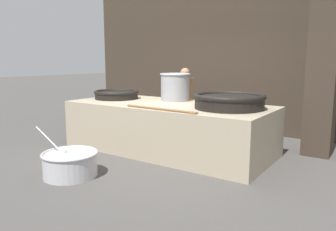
{
  "coord_description": "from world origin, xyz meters",
  "views": [
    {
      "loc": [
        3.48,
        -5.08,
        1.72
      ],
      "look_at": [
        0.0,
        0.0,
        0.68
      ],
      "focal_mm": 35.0,
      "sensor_mm": 36.0,
      "label": 1
    }
  ],
  "objects_px": {
    "giant_wok_far": "(229,101)",
    "cook": "(185,99)",
    "stock_pot": "(175,87)",
    "giant_wok_near": "(117,94)",
    "prep_bowl_vegetables": "(70,163)"
  },
  "relations": [
    {
      "from": "giant_wok_near",
      "to": "giant_wok_far",
      "type": "relative_size",
      "value": 0.78
    },
    {
      "from": "stock_pot",
      "to": "prep_bowl_vegetables",
      "type": "bearing_deg",
      "value": -95.78
    },
    {
      "from": "giant_wok_far",
      "to": "cook",
      "type": "xyz_separation_m",
      "value": [
        -1.63,
        1.22,
        -0.21
      ]
    },
    {
      "from": "stock_pot",
      "to": "cook",
      "type": "relative_size",
      "value": 0.4
    },
    {
      "from": "giant_wok_near",
      "to": "cook",
      "type": "distance_m",
      "value": 1.56
    },
    {
      "from": "giant_wok_near",
      "to": "stock_pot",
      "type": "height_order",
      "value": "stock_pot"
    },
    {
      "from": "giant_wok_far",
      "to": "stock_pot",
      "type": "bearing_deg",
      "value": 163.2
    },
    {
      "from": "stock_pot",
      "to": "cook",
      "type": "distance_m",
      "value": 0.92
    },
    {
      "from": "cook",
      "to": "prep_bowl_vegetables",
      "type": "height_order",
      "value": "cook"
    },
    {
      "from": "giant_wok_near",
      "to": "cook",
      "type": "relative_size",
      "value": 0.61
    },
    {
      "from": "cook",
      "to": "prep_bowl_vegetables",
      "type": "distance_m",
      "value": 3.35
    },
    {
      "from": "giant_wok_near",
      "to": "prep_bowl_vegetables",
      "type": "xyz_separation_m",
      "value": [
        0.97,
        -2.07,
        -0.8
      ]
    },
    {
      "from": "giant_wok_far",
      "to": "prep_bowl_vegetables",
      "type": "height_order",
      "value": "giant_wok_far"
    },
    {
      "from": "giant_wok_far",
      "to": "stock_pot",
      "type": "distance_m",
      "value": 1.44
    },
    {
      "from": "cook",
      "to": "prep_bowl_vegetables",
      "type": "xyz_separation_m",
      "value": [
        0.01,
        -3.29,
        -0.64
      ]
    }
  ]
}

